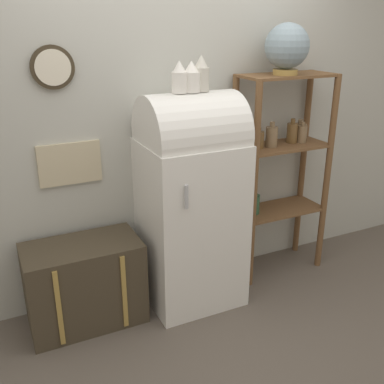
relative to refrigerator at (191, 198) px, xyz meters
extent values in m
plane|color=#60564C|center=(0.00, -0.26, -0.80)|extent=(12.00, 12.00, 0.00)
cube|color=#B7B7AD|center=(0.00, 0.32, 0.55)|extent=(7.00, 0.05, 2.70)
cylinder|color=#382D1E|center=(-0.80, 0.28, 0.90)|extent=(0.26, 0.03, 0.26)
cylinder|color=beige|center=(-0.80, 0.26, 0.90)|extent=(0.22, 0.01, 0.22)
cube|color=#C6B793|center=(-0.76, 0.28, 0.28)|extent=(0.41, 0.02, 0.28)
cube|color=white|center=(0.00, 0.00, -0.20)|extent=(0.66, 0.58, 1.20)
cylinder|color=white|center=(0.00, 0.00, 0.46)|extent=(0.64, 0.55, 0.55)
cylinder|color=#B7B7BC|center=(-0.18, -0.31, 0.15)|extent=(0.02, 0.02, 0.15)
cube|color=#423828|center=(-0.78, 0.04, -0.50)|extent=(0.76, 0.42, 0.59)
cube|color=#AD8942|center=(-0.99, -0.18, -0.50)|extent=(0.03, 0.01, 0.53)
cube|color=#AD8942|center=(-0.57, -0.18, -0.50)|extent=(0.03, 0.01, 0.53)
cylinder|color=brown|center=(0.48, -0.06, 0.00)|extent=(0.05, 0.05, 1.59)
cylinder|color=brown|center=(1.17, -0.06, 0.00)|extent=(0.05, 0.05, 1.59)
cylinder|color=brown|center=(0.48, 0.25, 0.00)|extent=(0.05, 0.05, 1.59)
cylinder|color=brown|center=(1.17, 0.25, 0.00)|extent=(0.05, 0.05, 1.59)
cube|color=brown|center=(0.83, 0.09, -0.27)|extent=(0.72, 0.33, 0.02)
cube|color=brown|center=(0.83, 0.09, 0.26)|extent=(0.72, 0.33, 0.02)
cube|color=brown|center=(0.83, 0.09, 0.79)|extent=(0.72, 0.33, 0.02)
cylinder|color=#7F6647|center=(1.02, 0.13, 0.34)|extent=(0.10, 0.10, 0.14)
cylinder|color=#7F6647|center=(1.02, 0.13, 0.42)|extent=(0.04, 0.04, 0.03)
cylinder|color=brown|center=(0.60, 0.09, 0.33)|extent=(0.08, 0.08, 0.12)
cylinder|color=brown|center=(0.60, 0.09, 0.41)|extent=(0.03, 0.03, 0.03)
cylinder|color=#335B3D|center=(0.59, 0.10, -0.19)|extent=(0.09, 0.09, 0.15)
cylinder|color=#335B3D|center=(0.59, 0.10, -0.09)|extent=(0.04, 0.04, 0.04)
cylinder|color=#7F6647|center=(0.72, 0.09, 0.34)|extent=(0.09, 0.09, 0.15)
cylinder|color=#7F6647|center=(0.72, 0.09, 0.44)|extent=(0.04, 0.04, 0.04)
cylinder|color=#7F6647|center=(1.00, 0.09, 0.33)|extent=(0.07, 0.07, 0.13)
cylinder|color=#7F6647|center=(1.00, 0.09, 0.42)|extent=(0.03, 0.03, 0.03)
cylinder|color=brown|center=(0.93, 0.12, 0.34)|extent=(0.08, 0.08, 0.15)
cylinder|color=brown|center=(0.93, 0.12, 0.44)|extent=(0.03, 0.03, 0.04)
cylinder|color=#AD8942|center=(0.78, 0.06, 0.82)|extent=(0.18, 0.18, 0.04)
sphere|color=#7F939E|center=(0.78, 0.06, 1.00)|extent=(0.31, 0.31, 0.31)
cylinder|color=white|center=(-0.09, -0.01, 0.80)|extent=(0.10, 0.10, 0.13)
cone|color=white|center=(-0.09, -0.01, 0.90)|extent=(0.08, 0.08, 0.07)
cylinder|color=white|center=(0.00, -0.01, 0.80)|extent=(0.11, 0.11, 0.13)
cone|color=white|center=(0.00, -0.01, 0.89)|extent=(0.09, 0.09, 0.07)
cylinder|color=beige|center=(0.07, 0.00, 0.81)|extent=(0.10, 0.10, 0.15)
cone|color=beige|center=(0.07, 0.00, 0.92)|extent=(0.09, 0.09, 0.08)
camera|label=1|loc=(-1.26, -2.63, 1.16)|focal=42.00mm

